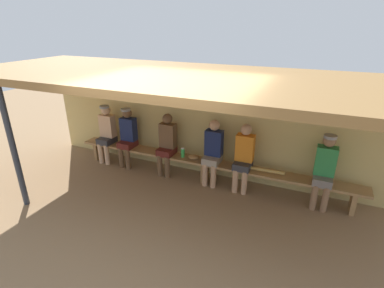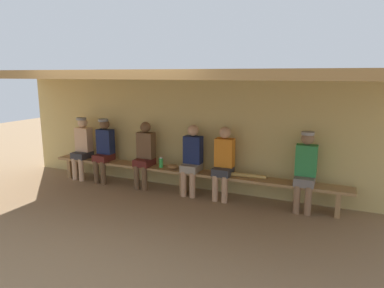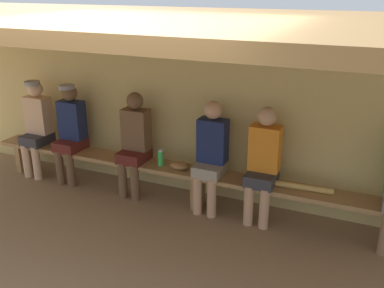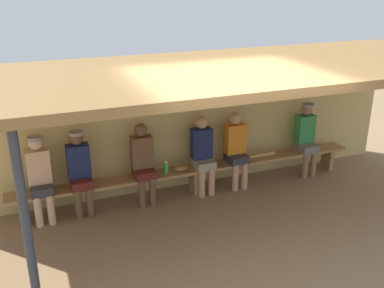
{
  "view_description": "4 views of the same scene",
  "coord_description": "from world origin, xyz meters",
  "px_view_note": "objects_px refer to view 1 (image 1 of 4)",
  "views": [
    {
      "loc": [
        1.95,
        -3.56,
        3.08
      ],
      "look_at": [
        -0.14,
        1.21,
        0.94
      ],
      "focal_mm": 27.75,
      "sensor_mm": 36.0,
      "label": 1
    },
    {
      "loc": [
        2.71,
        -4.28,
        2.27
      ],
      "look_at": [
        0.36,
        1.1,
        1.08
      ],
      "focal_mm": 32.48,
      "sensor_mm": 36.0,
      "label": 2
    },
    {
      "loc": [
        1.86,
        -2.87,
        2.6
      ],
      "look_at": [
        0.12,
        1.1,
        0.98
      ],
      "focal_mm": 40.77,
      "sensor_mm": 36.0,
      "label": 3
    },
    {
      "loc": [
        -2.55,
        -4.87,
        3.55
      ],
      "look_at": [
        -0.19,
        1.16,
        1.06
      ],
      "focal_mm": 42.01,
      "sensor_mm": 36.0,
      "label": 4
    }
  ],
  "objects_px": {
    "player_near_post": "(128,135)",
    "baseball_glove_dark_brown": "(194,157)",
    "player_with_sunglasses": "(244,155)",
    "water_bottle_clear": "(183,153)",
    "baseball_bat": "(261,170)",
    "player_middle": "(167,142)",
    "player_in_red": "(107,131)",
    "player_in_white": "(213,150)",
    "player_in_blue": "(325,168)",
    "support_post": "(13,148)",
    "bench": "(205,164)"
  },
  "relations": [
    {
      "from": "player_middle",
      "to": "player_near_post",
      "type": "bearing_deg",
      "value": 179.97
    },
    {
      "from": "player_near_post",
      "to": "baseball_glove_dark_brown",
      "type": "height_order",
      "value": "player_near_post"
    },
    {
      "from": "bench",
      "to": "player_near_post",
      "type": "height_order",
      "value": "player_near_post"
    },
    {
      "from": "player_middle",
      "to": "baseball_bat",
      "type": "height_order",
      "value": "player_middle"
    },
    {
      "from": "player_in_red",
      "to": "player_middle",
      "type": "distance_m",
      "value": 1.58
    },
    {
      "from": "baseball_bat",
      "to": "water_bottle_clear",
      "type": "bearing_deg",
      "value": 177.9
    },
    {
      "from": "player_with_sunglasses",
      "to": "baseball_bat",
      "type": "distance_m",
      "value": 0.43
    },
    {
      "from": "support_post",
      "to": "water_bottle_clear",
      "type": "bearing_deg",
      "value": 43.72
    },
    {
      "from": "player_in_blue",
      "to": "player_middle",
      "type": "xyz_separation_m",
      "value": [
        -3.08,
        -0.0,
        -0.02
      ]
    },
    {
      "from": "player_in_red",
      "to": "player_in_white",
      "type": "relative_size",
      "value": 1.01
    },
    {
      "from": "player_middle",
      "to": "water_bottle_clear",
      "type": "relative_size",
      "value": 6.49
    },
    {
      "from": "player_in_red",
      "to": "water_bottle_clear",
      "type": "bearing_deg",
      "value": -0.49
    },
    {
      "from": "player_in_white",
      "to": "water_bottle_clear",
      "type": "bearing_deg",
      "value": -178.57
    },
    {
      "from": "baseball_glove_dark_brown",
      "to": "baseball_bat",
      "type": "xyz_separation_m",
      "value": [
        1.38,
        0.02,
        -0.01
      ]
    },
    {
      "from": "water_bottle_clear",
      "to": "baseball_bat",
      "type": "relative_size",
      "value": 0.24
    },
    {
      "from": "baseball_bat",
      "to": "bench",
      "type": "bearing_deg",
      "value": 177.43
    },
    {
      "from": "player_middle",
      "to": "player_near_post",
      "type": "relative_size",
      "value": 0.99
    },
    {
      "from": "bench",
      "to": "player_middle",
      "type": "bearing_deg",
      "value": 179.8
    },
    {
      "from": "player_with_sunglasses",
      "to": "water_bottle_clear",
      "type": "relative_size",
      "value": 6.49
    },
    {
      "from": "player_middle",
      "to": "player_near_post",
      "type": "xyz_separation_m",
      "value": [
        -1.0,
        0.0,
        0.02
      ]
    },
    {
      "from": "water_bottle_clear",
      "to": "player_in_blue",
      "type": "bearing_deg",
      "value": 0.36
    },
    {
      "from": "support_post",
      "to": "player_in_blue",
      "type": "distance_m",
      "value": 5.33
    },
    {
      "from": "player_middle",
      "to": "support_post",
      "type": "bearing_deg",
      "value": -130.65
    },
    {
      "from": "bench",
      "to": "player_middle",
      "type": "distance_m",
      "value": 0.94
    },
    {
      "from": "player_in_red",
      "to": "player_in_white",
      "type": "height_order",
      "value": "player_in_red"
    },
    {
      "from": "baseball_glove_dark_brown",
      "to": "baseball_bat",
      "type": "relative_size",
      "value": 0.28
    },
    {
      "from": "player_near_post",
      "to": "water_bottle_clear",
      "type": "bearing_deg",
      "value": -0.7
    },
    {
      "from": "player_in_blue",
      "to": "baseball_bat",
      "type": "xyz_separation_m",
      "value": [
        -1.07,
        -0.0,
        -0.25
      ]
    },
    {
      "from": "bench",
      "to": "player_with_sunglasses",
      "type": "height_order",
      "value": "player_with_sunglasses"
    },
    {
      "from": "player_with_sunglasses",
      "to": "baseball_glove_dark_brown",
      "type": "bearing_deg",
      "value": -178.71
    },
    {
      "from": "player_in_white",
      "to": "player_near_post",
      "type": "bearing_deg",
      "value": 179.99
    },
    {
      "from": "support_post",
      "to": "player_in_red",
      "type": "bearing_deg",
      "value": 83.82
    },
    {
      "from": "bench",
      "to": "support_post",
      "type": "bearing_deg",
      "value": -141.91
    },
    {
      "from": "player_middle",
      "to": "player_in_white",
      "type": "bearing_deg",
      "value": 0.0
    },
    {
      "from": "player_in_red",
      "to": "baseball_bat",
      "type": "height_order",
      "value": "player_in_red"
    },
    {
      "from": "support_post",
      "to": "player_middle",
      "type": "bearing_deg",
      "value": 49.35
    },
    {
      "from": "player_with_sunglasses",
      "to": "player_near_post",
      "type": "height_order",
      "value": "player_near_post"
    },
    {
      "from": "player_middle",
      "to": "bench",
      "type": "bearing_deg",
      "value": -0.2
    },
    {
      "from": "player_in_white",
      "to": "baseball_glove_dark_brown",
      "type": "relative_size",
      "value": 5.56
    },
    {
      "from": "player_in_blue",
      "to": "player_in_white",
      "type": "relative_size",
      "value": 1.01
    },
    {
      "from": "water_bottle_clear",
      "to": "baseball_glove_dark_brown",
      "type": "bearing_deg",
      "value": -1.47
    },
    {
      "from": "player_with_sunglasses",
      "to": "water_bottle_clear",
      "type": "xyz_separation_m",
      "value": [
        -1.28,
        -0.02,
        -0.17
      ]
    },
    {
      "from": "player_near_post",
      "to": "baseball_bat",
      "type": "bearing_deg",
      "value": -0.07
    },
    {
      "from": "bench",
      "to": "player_in_red",
      "type": "xyz_separation_m",
      "value": [
        -2.45,
        0.0,
        0.36
      ]
    },
    {
      "from": "player_near_post",
      "to": "player_with_sunglasses",
      "type": "bearing_deg",
      "value": -0.01
    },
    {
      "from": "bench",
      "to": "player_with_sunglasses",
      "type": "bearing_deg",
      "value": 0.22
    },
    {
      "from": "bench",
      "to": "player_with_sunglasses",
      "type": "distance_m",
      "value": 0.86
    },
    {
      "from": "player_in_blue",
      "to": "player_with_sunglasses",
      "type": "height_order",
      "value": "player_in_blue"
    },
    {
      "from": "bench",
      "to": "baseball_bat",
      "type": "xyz_separation_m",
      "value": [
        1.14,
        -0.0,
        0.11
      ]
    },
    {
      "from": "player_near_post",
      "to": "baseball_glove_dark_brown",
      "type": "relative_size",
      "value": 5.6
    }
  ]
}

